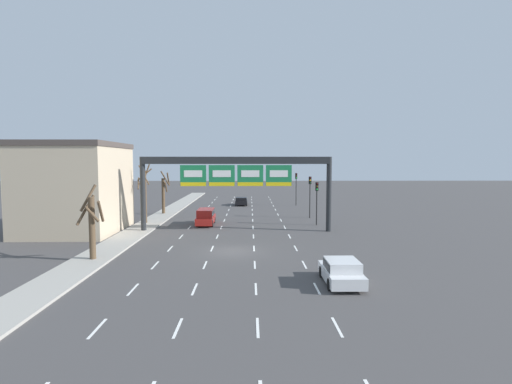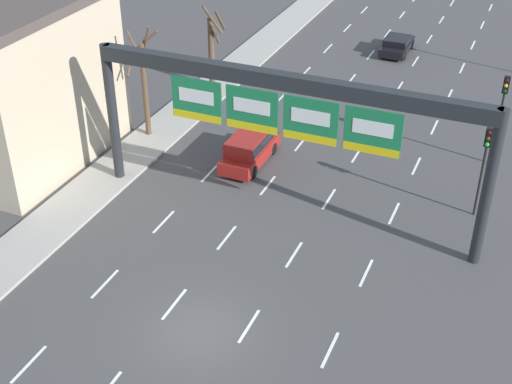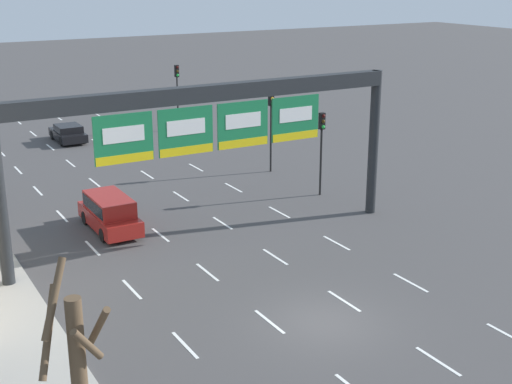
{
  "view_description": "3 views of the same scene",
  "coord_description": "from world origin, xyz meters",
  "px_view_note": "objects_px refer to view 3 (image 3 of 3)",
  "views": [
    {
      "loc": [
        1.34,
        -30.01,
        6.87
      ],
      "look_at": [
        1.91,
        7.63,
        3.96
      ],
      "focal_mm": 28.0,
      "sensor_mm": 36.0,
      "label": 1
    },
    {
      "loc": [
        10.0,
        -17.97,
        19.07
      ],
      "look_at": [
        -0.39,
        6.48,
        2.51
      ],
      "focal_mm": 50.0,
      "sensor_mm": 36.0,
      "label": 2
    },
    {
      "loc": [
        -13.47,
        -18.53,
        12.02
      ],
      "look_at": [
        -0.47,
        4.01,
        3.85
      ],
      "focal_mm": 50.0,
      "sensor_mm": 36.0,
      "label": 3
    }
  ],
  "objects_px": {
    "sign_gantry": "(212,119)",
    "tree_bare_third": "(76,362)",
    "suv_red": "(110,211)",
    "traffic_light_near_gantry": "(177,84)",
    "traffic_light_mid_block": "(271,115)",
    "traffic_light_far_end": "(322,137)",
    "car_black": "(68,133)"
  },
  "relations": [
    {
      "from": "suv_red",
      "to": "traffic_light_near_gantry",
      "type": "distance_m",
      "value": 22.43
    },
    {
      "from": "traffic_light_far_end",
      "to": "traffic_light_near_gantry",
      "type": "bearing_deg",
      "value": 89.96
    },
    {
      "from": "traffic_light_near_gantry",
      "to": "tree_bare_third",
      "type": "bearing_deg",
      "value": -117.69
    },
    {
      "from": "traffic_light_mid_block",
      "to": "sign_gantry",
      "type": "bearing_deg",
      "value": -132.96
    },
    {
      "from": "sign_gantry",
      "to": "tree_bare_third",
      "type": "height_order",
      "value": "sign_gantry"
    },
    {
      "from": "car_black",
      "to": "traffic_light_far_end",
      "type": "relative_size",
      "value": 0.86
    },
    {
      "from": "traffic_light_far_end",
      "to": "traffic_light_mid_block",
      "type": "bearing_deg",
      "value": 89.07
    },
    {
      "from": "traffic_light_mid_block",
      "to": "traffic_light_far_end",
      "type": "height_order",
      "value": "traffic_light_mid_block"
    },
    {
      "from": "sign_gantry",
      "to": "car_black",
      "type": "relative_size",
      "value": 4.68
    },
    {
      "from": "traffic_light_mid_block",
      "to": "tree_bare_third",
      "type": "xyz_separation_m",
      "value": [
        -18.12,
        -20.59,
        -0.91
      ]
    },
    {
      "from": "suv_red",
      "to": "traffic_light_near_gantry",
      "type": "relative_size",
      "value": 0.91
    },
    {
      "from": "car_black",
      "to": "traffic_light_far_end",
      "type": "distance_m",
      "value": 21.58
    },
    {
      "from": "suv_red",
      "to": "tree_bare_third",
      "type": "relative_size",
      "value": 0.89
    },
    {
      "from": "tree_bare_third",
      "to": "traffic_light_far_end",
      "type": "bearing_deg",
      "value": 40.01
    },
    {
      "from": "traffic_light_mid_block",
      "to": "car_black",
      "type": "bearing_deg",
      "value": 121.26
    },
    {
      "from": "suv_red",
      "to": "tree_bare_third",
      "type": "xyz_separation_m",
      "value": [
        -6.07,
        -15.58,
        1.7
      ]
    },
    {
      "from": "car_black",
      "to": "tree_bare_third",
      "type": "xyz_separation_m",
      "value": [
        -9.5,
        -34.78,
        1.98
      ]
    },
    {
      "from": "suv_red",
      "to": "tree_bare_third",
      "type": "bearing_deg",
      "value": -111.3
    },
    {
      "from": "traffic_light_mid_block",
      "to": "traffic_light_far_end",
      "type": "relative_size",
      "value": 1.09
    },
    {
      "from": "traffic_light_mid_block",
      "to": "suv_red",
      "type": "bearing_deg",
      "value": -157.4
    },
    {
      "from": "suv_red",
      "to": "traffic_light_mid_block",
      "type": "distance_m",
      "value": 13.3
    },
    {
      "from": "sign_gantry",
      "to": "suv_red",
      "type": "xyz_separation_m",
      "value": [
        -3.45,
        4.21,
        -4.87
      ]
    },
    {
      "from": "sign_gantry",
      "to": "suv_red",
      "type": "distance_m",
      "value": 7.31
    },
    {
      "from": "sign_gantry",
      "to": "traffic_light_near_gantry",
      "type": "relative_size",
      "value": 3.7
    },
    {
      "from": "traffic_light_near_gantry",
      "to": "suv_red",
      "type": "bearing_deg",
      "value": -122.49
    },
    {
      "from": "suv_red",
      "to": "traffic_light_mid_block",
      "type": "bearing_deg",
      "value": 22.6
    },
    {
      "from": "suv_red",
      "to": "car_black",
      "type": "relative_size",
      "value": 1.15
    },
    {
      "from": "car_black",
      "to": "tree_bare_third",
      "type": "relative_size",
      "value": 0.78
    },
    {
      "from": "sign_gantry",
      "to": "car_black",
      "type": "height_order",
      "value": "sign_gantry"
    },
    {
      "from": "car_black",
      "to": "tree_bare_third",
      "type": "height_order",
      "value": "tree_bare_third"
    },
    {
      "from": "car_black",
      "to": "traffic_light_mid_block",
      "type": "xyz_separation_m",
      "value": [
        8.61,
        -14.19,
        2.89
      ]
    },
    {
      "from": "traffic_light_near_gantry",
      "to": "tree_bare_third",
      "type": "relative_size",
      "value": 0.98
    }
  ]
}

